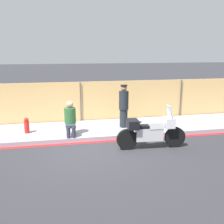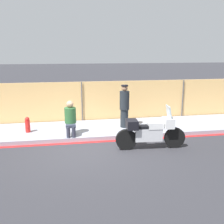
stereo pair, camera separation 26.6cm
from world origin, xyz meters
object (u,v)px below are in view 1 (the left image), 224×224
object	(u,v)px
officer_standing	(124,106)
person_seated_on_curb	(70,117)
fire_hydrant	(27,125)
motorcycle	(151,131)

from	to	relation	value
officer_standing	person_seated_on_curb	distance (m)	2.33
person_seated_on_curb	officer_standing	bearing A→B (deg)	16.42
person_seated_on_curb	fire_hydrant	world-z (taller)	person_seated_on_curb
motorcycle	officer_standing	size ratio (longest dim) A/B	1.36
officer_standing	person_seated_on_curb	size ratio (longest dim) A/B	1.35
person_seated_on_curb	fire_hydrant	distance (m)	1.81
person_seated_on_curb	fire_hydrant	size ratio (longest dim) A/B	2.14
officer_standing	fire_hydrant	size ratio (longest dim) A/B	2.89
fire_hydrant	person_seated_on_curb	bearing A→B (deg)	-20.12
motorcycle	fire_hydrant	distance (m)	4.80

